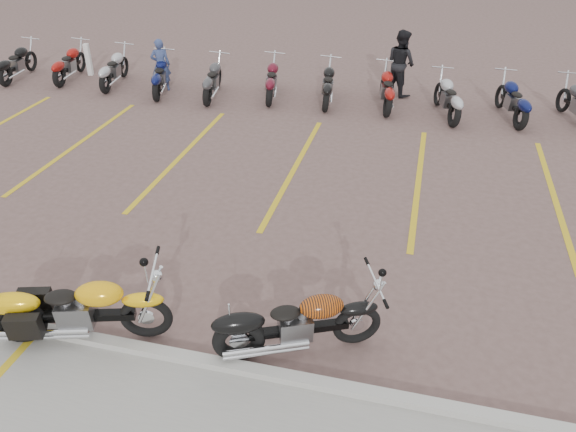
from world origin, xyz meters
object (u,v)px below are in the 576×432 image
object	(u,v)px
person_b	(401,63)
flame_cruiser	(294,325)
yellow_cruiser	(77,311)
bollard	(88,60)
person_a	(161,65)

from	to	relation	value
person_b	flame_cruiser	bearing A→B (deg)	131.21
yellow_cruiser	bollard	xyz separation A→B (m)	(-6.45, 10.95, -0.01)
yellow_cruiser	person_a	xyz separation A→B (m)	(-3.50, 10.14, 0.26)
flame_cruiser	person_b	xyz separation A→B (m)	(0.49, 11.00, 0.47)
person_b	person_a	bearing A→B (deg)	54.85
flame_cruiser	bollard	bearing A→B (deg)	107.27
flame_cruiser	person_a	xyz separation A→B (m)	(-6.42, 9.65, 0.30)
person_a	yellow_cruiser	bearing A→B (deg)	84.02
person_a	person_b	distance (m)	7.05
yellow_cruiser	flame_cruiser	xyz separation A→B (m)	(2.92, 0.49, -0.04)
yellow_cruiser	person_b	world-z (taller)	person_b
yellow_cruiser	person_b	distance (m)	11.99
person_a	bollard	xyz separation A→B (m)	(-2.94, 0.81, -0.27)
flame_cruiser	bollard	world-z (taller)	bollard
flame_cruiser	person_b	size ratio (longest dim) A/B	1.14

